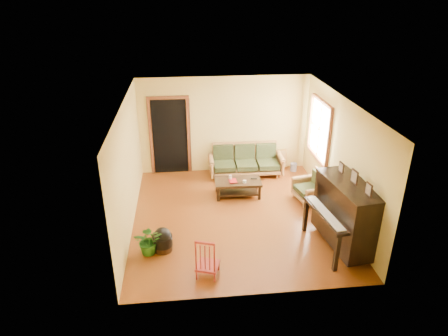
{
  "coord_description": "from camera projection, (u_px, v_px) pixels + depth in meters",
  "views": [
    {
      "loc": [
        -1.08,
        -7.58,
        4.7
      ],
      "look_at": [
        -0.25,
        0.2,
        1.1
      ],
      "focal_mm": 32.0,
      "sensor_mm": 36.0,
      "label": 1
    }
  ],
  "objects": [
    {
      "name": "red_chair",
      "position": [
        207.0,
        256.0,
        6.94
      ],
      "size": [
        0.49,
        0.51,
        0.81
      ],
      "primitive_type": "cube",
      "rotation": [
        0.0,
        0.0,
        -0.31
      ],
      "color": "maroon",
      "rests_on": "floor"
    },
    {
      "name": "doorway",
      "position": [
        170.0,
        137.0,
        10.59
      ],
      "size": [
        1.08,
        0.16,
        2.05
      ],
      "primitive_type": "cube",
      "color": "black",
      "rests_on": "floor"
    },
    {
      "name": "remote",
      "position": [
        254.0,
        179.0,
        9.7
      ],
      "size": [
        0.16,
        0.06,
        0.02
      ],
      "primitive_type": "cube",
      "rotation": [
        0.0,
        0.0,
        -0.13
      ],
      "color": "black",
      "rests_on": "coffee_table"
    },
    {
      "name": "sofa",
      "position": [
        246.0,
        161.0,
        10.67
      ],
      "size": [
        1.96,
        0.83,
        0.84
      ],
      "primitive_type": "cube",
      "rotation": [
        0.0,
        0.0,
        -0.01
      ],
      "color": "#9C6939",
      "rests_on": "floor"
    },
    {
      "name": "coffee_table",
      "position": [
        238.0,
        188.0,
        9.71
      ],
      "size": [
        1.13,
        0.63,
        0.4
      ],
      "primitive_type": "cube",
      "rotation": [
        0.0,
        0.0,
        -0.03
      ],
      "color": "black",
      "rests_on": "floor"
    },
    {
      "name": "footstool",
      "position": [
        163.0,
        242.0,
        7.7
      ],
      "size": [
        0.41,
        0.41,
        0.36
      ],
      "primitive_type": "cylinder",
      "rotation": [
        0.0,
        0.0,
        -0.07
      ],
      "color": "black",
      "rests_on": "floor"
    },
    {
      "name": "candle",
      "position": [
        230.0,
        177.0,
        9.63
      ],
      "size": [
        0.09,
        0.09,
        0.12
      ],
      "primitive_type": "cylinder",
      "rotation": [
        0.0,
        0.0,
        -0.3
      ],
      "color": "silver",
      "rests_on": "coffee_table"
    },
    {
      "name": "glass_jar",
      "position": [
        245.0,
        181.0,
        9.51
      ],
      "size": [
        0.1,
        0.1,
        0.05
      ],
      "primitive_type": "cylinder",
      "rotation": [
        0.0,
        0.0,
        -0.3
      ],
      "color": "silver",
      "rests_on": "coffee_table"
    },
    {
      "name": "leaning_frame",
      "position": [
        280.0,
        159.0,
        11.12
      ],
      "size": [
        0.44,
        0.22,
        0.57
      ],
      "primitive_type": "cube",
      "rotation": [
        0.0,
        0.0,
        0.31
      ],
      "color": "#B88A3D",
      "rests_on": "floor"
    },
    {
      "name": "floor",
      "position": [
        236.0,
        216.0,
        8.92
      ],
      "size": [
        5.0,
        5.0,
        0.0
      ],
      "primitive_type": "plane",
      "color": "#58260B",
      "rests_on": "ground"
    },
    {
      "name": "armchair",
      "position": [
        309.0,
        187.0,
        9.4
      ],
      "size": [
        0.84,
        0.87,
        0.74
      ],
      "primitive_type": "cube",
      "rotation": [
        0.0,
        0.0,
        0.2
      ],
      "color": "#9C6939",
      "rests_on": "floor"
    },
    {
      "name": "book",
      "position": [
        229.0,
        181.0,
        9.56
      ],
      "size": [
        0.19,
        0.25,
        0.02
      ],
      "primitive_type": "imported",
      "rotation": [
        0.0,
        0.0,
        0.05
      ],
      "color": "maroon",
      "rests_on": "coffee_table"
    },
    {
      "name": "window",
      "position": [
        320.0,
        130.0,
        9.68
      ],
      "size": [
        0.12,
        1.36,
        1.46
      ],
      "primitive_type": "cube",
      "color": "white",
      "rests_on": "right_wall"
    },
    {
      "name": "ceramic_crock",
      "position": [
        294.0,
        167.0,
        11.03
      ],
      "size": [
        0.24,
        0.24,
        0.22
      ],
      "primitive_type": "cylinder",
      "rotation": [
        0.0,
        0.0,
        -0.41
      ],
      "color": "#314795",
      "rests_on": "floor"
    },
    {
      "name": "piano",
      "position": [
        346.0,
        215.0,
        7.63
      ],
      "size": [
        1.11,
        1.66,
        1.37
      ],
      "primitive_type": "cube",
      "rotation": [
        0.0,
        0.0,
        0.13
      ],
      "color": "black",
      "rests_on": "floor"
    },
    {
      "name": "potted_plant",
      "position": [
        149.0,
        240.0,
        7.56
      ],
      "size": [
        0.56,
        0.49,
        0.59
      ],
      "primitive_type": "imported",
      "rotation": [
        0.0,
        0.0,
        -0.06
      ],
      "color": "#1E5518",
      "rests_on": "floor"
    }
  ]
}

